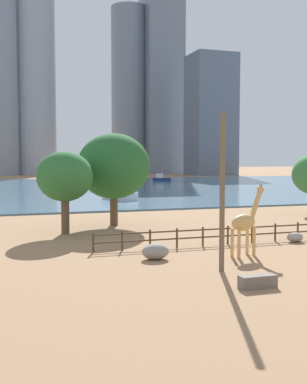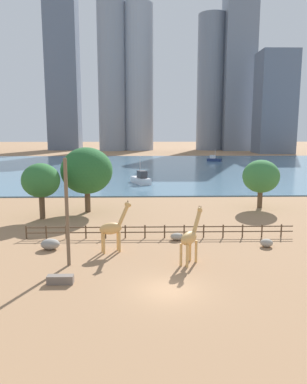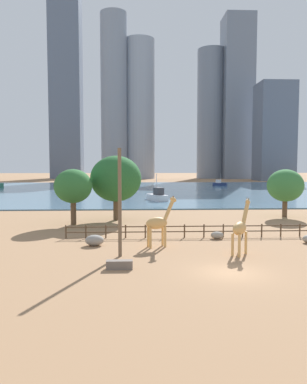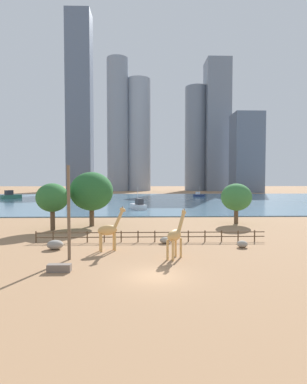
% 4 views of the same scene
% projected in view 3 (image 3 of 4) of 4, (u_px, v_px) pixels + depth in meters
% --- Properties ---
extents(ground_plane, '(400.00, 400.00, 0.00)m').
position_uv_depth(ground_plane, '(159.00, 190.00, 104.39)').
color(ground_plane, '#9E7551').
extents(harbor_water, '(180.00, 86.00, 0.20)m').
position_uv_depth(harbor_water, '(159.00, 190.00, 101.39)').
color(harbor_water, slate).
rests_on(harbor_water, ground).
extents(giraffe_tall, '(2.31, 2.81, 4.46)m').
position_uv_depth(giraffe_tall, '(240.00, 228.00, 29.55)').
color(giraffe_tall, tan).
rests_on(giraffe_tall, ground).
extents(giraffe_companion, '(2.94, 1.51, 4.46)m').
position_uv_depth(giraffe_companion, '(158.00, 223.00, 32.29)').
color(giraffe_companion, tan).
rests_on(giraffe_companion, ground).
extents(utility_pole, '(0.28, 0.28, 8.40)m').
position_uv_depth(utility_pole, '(120.00, 203.00, 28.79)').
color(utility_pole, brown).
rests_on(utility_pole, ground).
extents(boulder_by_pole, '(1.22, 0.94, 0.70)m').
position_uv_depth(boulder_by_pole, '(217.00, 235.00, 35.91)').
color(boulder_by_pole, gray).
rests_on(boulder_by_pole, ground).
extents(boulder_small, '(1.66, 1.27, 0.95)m').
position_uv_depth(boulder_small, '(95.00, 240.00, 32.89)').
color(boulder_small, gray).
rests_on(boulder_small, ground).
extents(feeding_trough, '(1.80, 0.60, 0.60)m').
position_uv_depth(feeding_trough, '(119.00, 265.00, 25.56)').
color(feeding_trough, '#72665B').
rests_on(feeding_trough, ground).
extents(enclosure_fence, '(26.12, 0.14, 1.30)m').
position_uv_depth(enclosure_fence, '(197.00, 230.00, 36.58)').
color(enclosure_fence, '#4C3826').
rests_on(enclosure_fence, ground).
extents(tree_left_large, '(6.50, 6.50, 8.25)m').
position_uv_depth(tree_left_large, '(116.00, 179.00, 47.59)').
color(tree_left_large, brown).
rests_on(tree_left_large, ground).
extents(tree_center_broad, '(4.44, 4.44, 6.59)m').
position_uv_depth(tree_center_broad, '(73.00, 186.00, 43.91)').
color(tree_center_broad, brown).
rests_on(tree_center_broad, ground).
extents(tree_right_tall, '(4.87, 4.87, 6.47)m').
position_uv_depth(tree_right_tall, '(285.00, 186.00, 50.69)').
color(tree_right_tall, brown).
rests_on(tree_right_tall, ground).
extents(boat_ferry, '(4.07, 6.06, 5.14)m').
position_uv_depth(boat_ferry, '(157.00, 196.00, 71.66)').
color(boat_ferry, silver).
rests_on(boat_ferry, harbor_water).
extents(boat_tug, '(4.70, 3.41, 4.01)m').
position_uv_depth(boat_tug, '(220.00, 184.00, 121.09)').
color(boat_tug, navy).
rests_on(boat_tug, harbor_water).
extents(skyline_tower_needle, '(14.37, 14.49, 78.99)m').
position_uv_depth(skyline_tower_needle, '(237.00, 99.00, 184.51)').
color(skyline_tower_needle, slate).
rests_on(skyline_tower_needle, ground).
extents(skyline_block_central, '(12.92, 12.92, 79.13)m').
position_uv_depth(skyline_block_central, '(114.00, 97.00, 181.05)').
color(skyline_block_central, gray).
rests_on(skyline_block_central, ground).
extents(skyline_tower_glass, '(15.03, 12.49, 109.71)m').
position_uv_depth(skyline_tower_glass, '(66.00, 68.00, 185.23)').
color(skyline_tower_glass, slate).
rests_on(skyline_tower_glass, ground).
extents(skyline_block_left, '(14.90, 14.90, 68.09)m').
position_uv_depth(skyline_block_left, '(140.00, 110.00, 185.57)').
color(skyline_block_left, '#939EAD').
rests_on(skyline_block_left, ground).
extents(skyline_block_right, '(14.06, 14.06, 64.15)m').
position_uv_depth(skyline_block_right, '(211.00, 115.00, 188.28)').
color(skyline_block_right, slate).
rests_on(skyline_block_right, ground).
extents(skyline_tower_short, '(15.22, 14.15, 42.46)m').
position_uv_depth(skyline_tower_short, '(274.00, 132.00, 164.04)').
color(skyline_tower_short, slate).
rests_on(skyline_tower_short, ground).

